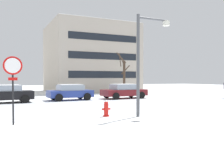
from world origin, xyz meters
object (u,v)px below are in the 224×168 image
object	(u,v)px
fire_hydrant	(106,108)
parked_car_maroon	(124,91)
stop_sign	(13,77)
street_lamp	(145,53)
parked_car_black	(6,94)
parked_car_blue	(70,92)

from	to	relation	value
fire_hydrant	parked_car_maroon	distance (m)	11.56
stop_sign	fire_hydrant	bearing A→B (deg)	6.20
street_lamp	stop_sign	bearing A→B (deg)	177.91
fire_hydrant	parked_car_black	world-z (taller)	parked_car_black
parked_car_black	parked_car_blue	world-z (taller)	parked_car_black
fire_hydrant	parked_car_blue	distance (m)	10.10
stop_sign	parked_car_maroon	size ratio (longest dim) A/B	0.65
parked_car_maroon	parked_car_blue	bearing A→B (deg)	177.06
parked_car_black	parked_car_maroon	bearing A→B (deg)	0.09
parked_car_blue	parked_car_maroon	xyz separation A→B (m)	(5.24, -0.27, -0.00)
parked_car_maroon	street_lamp	bearing A→B (deg)	-112.31
stop_sign	fire_hydrant	distance (m)	4.69
stop_sign	parked_car_blue	world-z (taller)	stop_sign
parked_car_black	parked_car_maroon	distance (m)	10.47
street_lamp	parked_car_black	world-z (taller)	street_lamp
fire_hydrant	street_lamp	bearing A→B (deg)	-21.06
parked_car_maroon	parked_car_black	bearing A→B (deg)	-179.91
fire_hydrant	parked_car_blue	world-z (taller)	parked_car_blue
parked_car_blue	stop_sign	bearing A→B (deg)	-116.67
stop_sign	parked_car_black	size ratio (longest dim) A/B	0.69
street_lamp	parked_car_black	bearing A→B (deg)	120.49
fire_hydrant	parked_car_maroon	xyz separation A→B (m)	(6.14, 9.79, 0.31)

